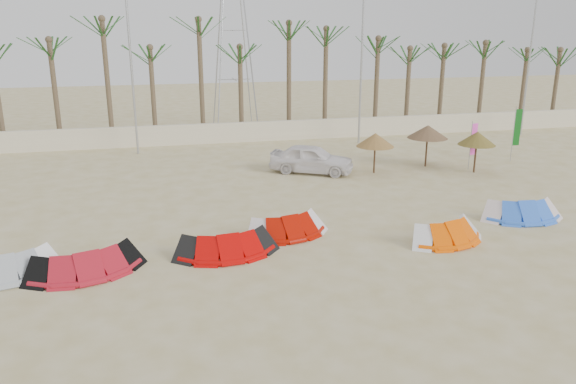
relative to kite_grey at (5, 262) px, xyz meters
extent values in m
plane|color=beige|center=(9.62, -3.49, -0.42)|extent=(120.00, 120.00, 0.00)
cube|color=beige|center=(9.62, 18.51, 0.23)|extent=(60.00, 0.30, 1.30)
cylinder|color=brown|center=(-4.38, 20.01, 2.83)|extent=(0.32, 0.32, 6.50)
cylinder|color=brown|center=(5.62, 20.01, 2.83)|extent=(0.32, 0.32, 6.50)
ellipsoid|color=#194719|center=(5.62, 20.01, 6.08)|extent=(4.00, 4.00, 2.40)
cylinder|color=brown|center=(15.62, 20.01, 2.83)|extent=(0.32, 0.32, 6.50)
ellipsoid|color=#194719|center=(15.62, 20.01, 6.08)|extent=(4.00, 4.00, 2.40)
cylinder|color=brown|center=(25.62, 20.01, 2.83)|extent=(0.32, 0.32, 6.50)
ellipsoid|color=#194719|center=(25.62, 20.01, 6.08)|extent=(4.00, 4.00, 2.40)
cylinder|color=brown|center=(33.62, 20.01, 2.83)|extent=(0.32, 0.32, 6.50)
ellipsoid|color=#194719|center=(33.62, 20.01, 6.08)|extent=(4.00, 4.00, 2.40)
cylinder|color=#A5A8AD|center=(3.62, 16.51, 5.08)|extent=(0.14, 0.14, 11.00)
cylinder|color=#A5A8AD|center=(17.62, 16.51, 5.08)|extent=(0.14, 0.14, 11.00)
cylinder|color=#A5A8AD|center=(29.62, 16.51, 5.08)|extent=(0.14, 0.14, 11.00)
cylinder|color=#9BA1A7|center=(0.00, -0.31, -0.32)|extent=(3.02, 1.00, 0.20)
cube|color=white|center=(1.38, -0.21, -0.17)|extent=(0.87, 1.22, 0.40)
cylinder|color=#A61321|center=(2.44, -0.56, -0.32)|extent=(3.17, 1.18, 0.20)
cube|color=black|center=(0.97, -0.46, -0.17)|extent=(0.91, 1.23, 0.40)
cube|color=black|center=(3.91, -0.46, -0.17)|extent=(0.91, 1.23, 0.40)
cylinder|color=#B80402|center=(6.90, -0.07, -0.32)|extent=(3.16, 0.52, 0.20)
cube|color=black|center=(5.48, 0.03, -0.17)|extent=(0.71, 1.16, 0.40)
cube|color=black|center=(8.32, 0.03, -0.17)|extent=(0.71, 1.16, 0.40)
cylinder|color=#A20C00|center=(9.32, 1.20, -0.32)|extent=(2.78, 0.84, 0.20)
cube|color=silver|center=(8.05, 1.30, -0.17)|extent=(0.84, 1.21, 0.40)
cube|color=silver|center=(10.58, 1.30, -0.17)|extent=(0.84, 1.21, 0.40)
cylinder|color=#FF5700|center=(14.75, -0.70, -0.32)|extent=(2.63, 0.89, 0.20)
cube|color=silver|center=(13.55, -0.60, -0.17)|extent=(0.87, 1.22, 0.40)
cube|color=silver|center=(15.96, -0.60, -0.17)|extent=(0.87, 1.22, 0.40)
cylinder|color=blue|center=(18.82, 0.82, -0.32)|extent=(2.90, 0.51, 0.20)
cube|color=silver|center=(17.52, 0.92, -0.17)|extent=(0.72, 1.16, 0.40)
cube|color=silver|center=(20.13, 0.92, -0.17)|extent=(0.72, 1.16, 0.40)
cylinder|color=#4C331E|center=(15.76, 9.05, 0.59)|extent=(0.10, 0.10, 2.01)
cone|color=olive|center=(15.76, 9.05, 1.34)|extent=(1.97, 1.97, 0.70)
cylinder|color=#4C331E|center=(20.92, 7.96, 0.62)|extent=(0.10, 0.10, 2.07)
cone|color=olive|center=(20.92, 7.96, 1.40)|extent=(1.93, 1.93, 0.70)
cylinder|color=#4C331E|center=(19.02, 9.73, 0.67)|extent=(0.10, 0.10, 2.18)
cone|color=brown|center=(19.02, 9.73, 1.51)|extent=(2.18, 2.18, 0.70)
cylinder|color=#A5A8AD|center=(20.98, 8.62, 0.88)|extent=(0.04, 0.04, 2.60)
cube|color=#FD46D1|center=(21.20, 8.62, 1.19)|extent=(0.41, 0.14, 1.69)
cylinder|color=#A5A8AD|center=(24.21, 9.66, 1.15)|extent=(0.04, 0.04, 3.13)
cube|color=#0C5413|center=(24.43, 9.66, 1.52)|extent=(0.42, 0.03, 2.04)
imported|color=white|center=(12.59, 9.86, 0.32)|extent=(4.65, 3.60, 1.48)
camera|label=1|loc=(4.95, -17.60, 7.13)|focal=35.00mm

